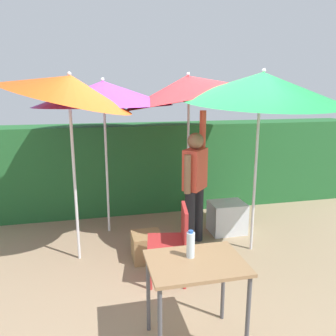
# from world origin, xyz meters

# --- Properties ---
(ground_plane) EXTENTS (24.00, 24.00, 0.00)m
(ground_plane) POSITION_xyz_m (0.00, 0.00, 0.00)
(ground_plane) COLOR #9E8466
(hedge_row) EXTENTS (8.00, 0.70, 1.56)m
(hedge_row) POSITION_xyz_m (0.00, 1.81, 0.78)
(hedge_row) COLOR #23602D
(hedge_row) RESTS_ON ground_plane
(umbrella_rainbow) EXTENTS (1.61, 1.58, 2.55)m
(umbrella_rainbow) POSITION_xyz_m (-1.24, 0.10, 2.19)
(umbrella_rainbow) COLOR silver
(umbrella_rainbow) RESTS_ON ground_plane
(umbrella_orange) EXTENTS (2.00, 2.00, 2.32)m
(umbrella_orange) POSITION_xyz_m (-0.82, 0.88, 2.10)
(umbrella_orange) COLOR silver
(umbrella_orange) RESTS_ON ground_plane
(umbrella_yellow) EXTENTS (2.03, 2.05, 2.47)m
(umbrella_yellow) POSITION_xyz_m (1.08, -0.19, 2.19)
(umbrella_yellow) COLOR silver
(umbrella_yellow) RESTS_ON ground_plane
(umbrella_navy) EXTENTS (2.13, 2.10, 2.60)m
(umbrella_navy) POSITION_xyz_m (0.42, 0.76, 2.18)
(umbrella_navy) COLOR silver
(umbrella_navy) RESTS_ON ground_plane
(person_vendor) EXTENTS (0.44, 0.47, 1.88)m
(person_vendor) POSITION_xyz_m (0.34, 0.15, 0.93)
(person_vendor) COLOR black
(person_vendor) RESTS_ON ground_plane
(chair_plastic) EXTENTS (0.51, 0.51, 0.89)m
(chair_plastic) POSITION_xyz_m (-0.17, -0.70, 0.51)
(chair_plastic) COLOR #B72D2D
(chair_plastic) RESTS_ON ground_plane
(cooler_box) EXTENTS (0.53, 0.42, 0.48)m
(cooler_box) POSITION_xyz_m (0.96, 0.43, 0.24)
(cooler_box) COLOR silver
(cooler_box) RESTS_ON ground_plane
(crate_cardboard) EXTENTS (0.38, 0.39, 0.35)m
(crate_cardboard) POSITION_xyz_m (-0.38, -0.14, 0.17)
(crate_cardboard) COLOR #9E7A4C
(crate_cardboard) RESTS_ON ground_plane
(folding_table) EXTENTS (0.80, 0.60, 0.79)m
(folding_table) POSITION_xyz_m (-0.23, -1.73, 0.69)
(folding_table) COLOR #4C4C51
(folding_table) RESTS_ON ground_plane
(bottle_water) EXTENTS (0.07, 0.07, 0.24)m
(bottle_water) POSITION_xyz_m (-0.26, -1.65, 0.90)
(bottle_water) COLOR silver
(bottle_water) RESTS_ON folding_table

